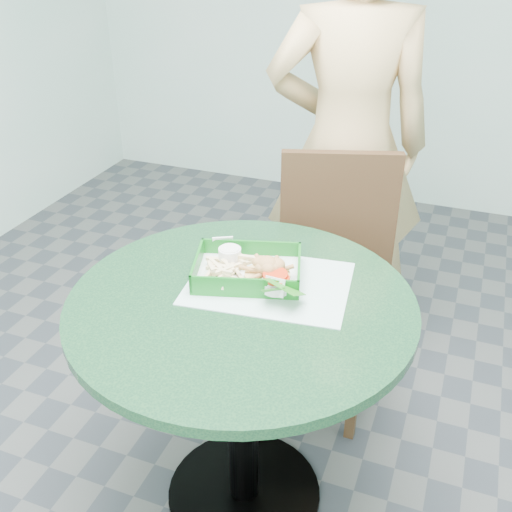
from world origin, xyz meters
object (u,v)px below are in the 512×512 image
(food_basket, at_px, (248,278))
(sauce_ramekin, at_px, (235,257))
(dining_chair, at_px, (328,265))
(crab_sandwich, at_px, (263,278))
(cafe_table, at_px, (242,355))
(diner_person, at_px, (351,112))

(food_basket, height_order, sauce_ramekin, sauce_ramekin)
(dining_chair, distance_m, crab_sandwich, 0.63)
(sauce_ramekin, bearing_deg, cafe_table, -62.19)
(dining_chair, bearing_deg, crab_sandwich, -112.05)
(crab_sandwich, relative_size, sauce_ramekin, 1.94)
(cafe_table, distance_m, dining_chair, 0.65)
(crab_sandwich, bearing_deg, sauce_ramekin, 146.13)
(food_basket, distance_m, sauce_ramekin, 0.08)
(cafe_table, bearing_deg, sauce_ramekin, 117.81)
(dining_chair, bearing_deg, diner_person, 77.71)
(cafe_table, xyz_separation_m, crab_sandwich, (0.03, 0.07, 0.22))
(dining_chair, height_order, sauce_ramekin, dining_chair)
(crab_sandwich, bearing_deg, diner_person, 88.85)
(diner_person, relative_size, sauce_ramekin, 31.42)
(crab_sandwich, bearing_deg, dining_chair, 85.34)
(diner_person, distance_m, crab_sandwich, 0.91)
(crab_sandwich, bearing_deg, cafe_table, -115.35)
(diner_person, bearing_deg, sauce_ramekin, 61.98)
(dining_chair, height_order, food_basket, dining_chair)
(diner_person, xyz_separation_m, crab_sandwich, (-0.02, -0.89, -0.21))
(cafe_table, height_order, diner_person, diner_person)
(crab_sandwich, height_order, sauce_ramekin, crab_sandwich)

